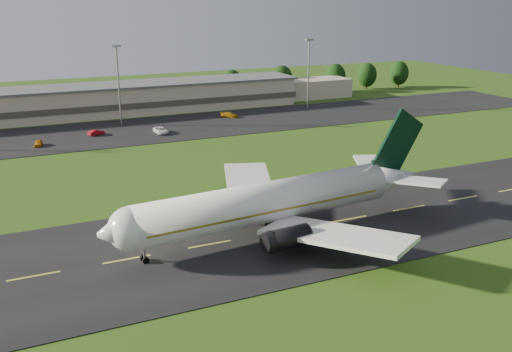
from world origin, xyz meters
name	(u,v)px	position (x,y,z in m)	size (l,w,h in m)	color
ground	(210,245)	(0.00, 0.00, 0.00)	(360.00, 360.00, 0.00)	#244210
taxiway	(210,245)	(0.00, 0.00, 0.05)	(220.00, 30.00, 0.10)	black
apron	(108,133)	(0.00, 72.00, 0.05)	(260.00, 30.00, 0.10)	black
airliner	(272,202)	(9.15, 0.08, 4.66)	(51.27, 42.01, 15.57)	white
terminal	(114,100)	(6.40, 96.18, 3.99)	(145.00, 16.00, 8.40)	tan
light_mast_centre	(118,76)	(5.00, 80.00, 12.74)	(2.40, 1.20, 20.35)	gray
light_mast_east	(309,66)	(60.00, 80.00, 12.74)	(2.40, 1.20, 20.35)	gray
tree_line	(189,86)	(31.71, 105.50, 5.16)	(195.45, 9.53, 10.03)	black
service_vehicle_a	(38,143)	(-16.35, 65.68, 0.75)	(1.53, 3.80, 1.29)	orange
service_vehicle_b	(96,132)	(-2.90, 71.00, 0.75)	(1.37, 3.94, 1.30)	#9D0A12
service_vehicle_c	(161,130)	(11.66, 66.34, 0.86)	(2.52, 5.46, 1.52)	silver
service_vehicle_d	(229,115)	(34.14, 77.70, 0.80)	(1.95, 4.81, 1.40)	#C27D0B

